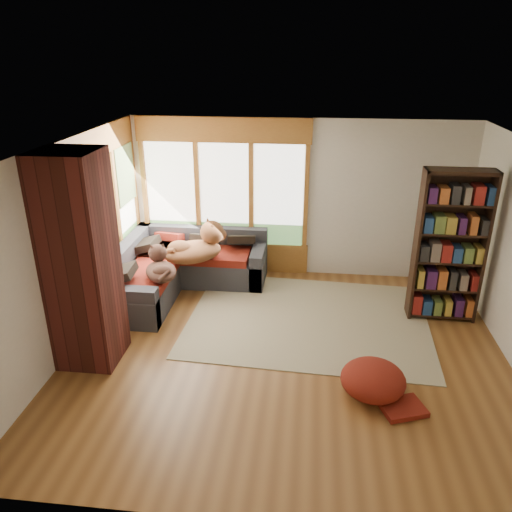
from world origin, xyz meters
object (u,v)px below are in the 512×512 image
(brick_chimney, at_px, (81,262))
(sectional_sofa, at_px, (171,269))
(bookshelf, at_px, (450,247))
(dog_brindle, at_px, (160,265))
(pouf, at_px, (373,379))
(area_rug, at_px, (308,319))
(dog_tan, at_px, (197,245))

(brick_chimney, height_order, sectional_sofa, brick_chimney)
(bookshelf, xyz_separation_m, dog_brindle, (-4.01, -0.27, -0.35))
(pouf, bearing_deg, dog_brindle, 150.62)
(area_rug, distance_m, dog_brindle, 2.25)
(area_rug, bearing_deg, dog_tan, 158.32)
(bookshelf, height_order, dog_tan, bookshelf)
(pouf, bearing_deg, dog_tan, 137.44)
(dog_tan, distance_m, dog_brindle, 0.77)
(sectional_sofa, distance_m, dog_brindle, 0.90)
(bookshelf, relative_size, pouf, 2.99)
(dog_brindle, bearing_deg, sectional_sofa, -18.75)
(sectional_sofa, relative_size, bookshelf, 1.02)
(sectional_sofa, bearing_deg, brick_chimney, -101.96)
(sectional_sofa, height_order, pouf, sectional_sofa)
(brick_chimney, bearing_deg, bookshelf, 18.61)
(dog_brindle, bearing_deg, bookshelf, -110.82)
(brick_chimney, height_order, dog_brindle, brick_chimney)
(area_rug, bearing_deg, pouf, -64.95)
(sectional_sofa, distance_m, dog_tan, 0.71)
(area_rug, height_order, bookshelf, bookshelf)
(sectional_sofa, bearing_deg, pouf, -38.87)
(bookshelf, bearing_deg, pouf, -121.07)
(brick_chimney, distance_m, pouf, 3.59)
(sectional_sofa, xyz_separation_m, dog_tan, (0.48, -0.14, 0.50))
(dog_tan, bearing_deg, sectional_sofa, 131.09)
(brick_chimney, distance_m, dog_tan, 2.18)
(area_rug, height_order, dog_tan, dog_tan)
(brick_chimney, bearing_deg, pouf, -6.08)
(bookshelf, bearing_deg, area_rug, -170.74)
(area_rug, height_order, pouf, pouf)
(dog_tan, bearing_deg, area_rug, -54.77)
(dog_tan, bearing_deg, bookshelf, -39.15)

